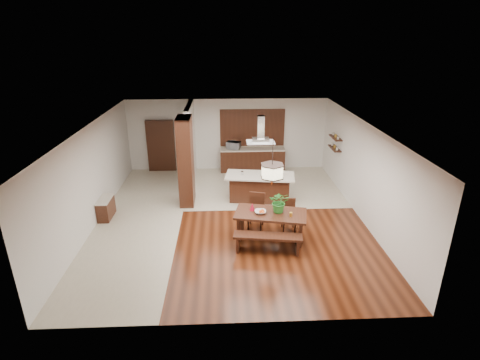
{
  "coord_description": "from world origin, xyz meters",
  "views": [
    {
      "loc": [
        -0.18,
        -10.31,
        5.34
      ],
      "look_at": [
        0.3,
        0.0,
        1.25
      ],
      "focal_mm": 28.0,
      "sensor_mm": 36.0,
      "label": 1
    }
  ],
  "objects_px": {
    "dining_bench": "(268,243)",
    "foliage_plant": "(280,202)",
    "fruit_bowl": "(260,212)",
    "pendant_lantern": "(272,162)",
    "island_cup": "(273,174)",
    "dining_chair_left": "(256,211)",
    "dining_chair_right": "(289,216)",
    "dining_table": "(270,220)",
    "range_hood": "(261,129)",
    "hallway_console": "(106,208)",
    "kitchen_island": "(260,187)",
    "microwave": "(233,145)"
  },
  "relations": [
    {
      "from": "dining_chair_right",
      "to": "pendant_lantern",
      "type": "height_order",
      "value": "pendant_lantern"
    },
    {
      "from": "hallway_console",
      "to": "dining_chair_right",
      "type": "relative_size",
      "value": 0.96
    },
    {
      "from": "fruit_bowl",
      "to": "island_cup",
      "type": "distance_m",
      "value": 2.52
    },
    {
      "from": "dining_chair_left",
      "to": "pendant_lantern",
      "type": "relative_size",
      "value": 0.78
    },
    {
      "from": "dining_bench",
      "to": "dining_chair_left",
      "type": "distance_m",
      "value": 1.39
    },
    {
      "from": "fruit_bowl",
      "to": "kitchen_island",
      "type": "bearing_deg",
      "value": 84.91
    },
    {
      "from": "dining_chair_left",
      "to": "island_cup",
      "type": "relative_size",
      "value": 8.34
    },
    {
      "from": "hallway_console",
      "to": "island_cup",
      "type": "distance_m",
      "value": 5.36
    },
    {
      "from": "pendant_lantern",
      "to": "kitchen_island",
      "type": "relative_size",
      "value": 0.55
    },
    {
      "from": "dining_chair_left",
      "to": "dining_chair_right",
      "type": "height_order",
      "value": "dining_chair_left"
    },
    {
      "from": "island_cup",
      "to": "microwave",
      "type": "relative_size",
      "value": 0.23
    },
    {
      "from": "kitchen_island",
      "to": "range_hood",
      "type": "height_order",
      "value": "range_hood"
    },
    {
      "from": "fruit_bowl",
      "to": "dining_chair_left",
      "type": "bearing_deg",
      "value": 94.92
    },
    {
      "from": "kitchen_island",
      "to": "pendant_lantern",
      "type": "bearing_deg",
      "value": -80.76
    },
    {
      "from": "kitchen_island",
      "to": "dining_bench",
      "type": "bearing_deg",
      "value": -83.62
    },
    {
      "from": "dining_chair_left",
      "to": "range_hood",
      "type": "distance_m",
      "value": 2.73
    },
    {
      "from": "kitchen_island",
      "to": "dining_table",
      "type": "bearing_deg",
      "value": -80.76
    },
    {
      "from": "microwave",
      "to": "hallway_console",
      "type": "bearing_deg",
      "value": -115.44
    },
    {
      "from": "kitchen_island",
      "to": "range_hood",
      "type": "distance_m",
      "value": 1.99
    },
    {
      "from": "pendant_lantern",
      "to": "island_cup",
      "type": "distance_m",
      "value": 2.76
    },
    {
      "from": "pendant_lantern",
      "to": "fruit_bowl",
      "type": "relative_size",
      "value": 4.31
    },
    {
      "from": "foliage_plant",
      "to": "kitchen_island",
      "type": "relative_size",
      "value": 0.26
    },
    {
      "from": "kitchen_island",
      "to": "island_cup",
      "type": "height_order",
      "value": "island_cup"
    },
    {
      "from": "dining_table",
      "to": "dining_chair_left",
      "type": "xyz_separation_m",
      "value": [
        -0.34,
        0.67,
        -0.07
      ]
    },
    {
      "from": "foliage_plant",
      "to": "dining_chair_left",
      "type": "bearing_deg",
      "value": 132.29
    },
    {
      "from": "range_hood",
      "to": "kitchen_island",
      "type": "bearing_deg",
      "value": -90.0
    },
    {
      "from": "pendant_lantern",
      "to": "kitchen_island",
      "type": "distance_m",
      "value": 3.11
    },
    {
      "from": "kitchen_island",
      "to": "hallway_console",
      "type": "bearing_deg",
      "value": -159.56
    },
    {
      "from": "dining_table",
      "to": "island_cup",
      "type": "relative_size",
      "value": 16.84
    },
    {
      "from": "hallway_console",
      "to": "island_cup",
      "type": "xyz_separation_m",
      "value": [
        5.24,
        0.93,
        0.67
      ]
    },
    {
      "from": "dining_bench",
      "to": "dining_chair_left",
      "type": "bearing_deg",
      "value": 98.24
    },
    {
      "from": "dining_bench",
      "to": "foliage_plant",
      "type": "distance_m",
      "value": 1.17
    },
    {
      "from": "fruit_bowl",
      "to": "range_hood",
      "type": "bearing_deg",
      "value": 84.92
    },
    {
      "from": "dining_chair_left",
      "to": "microwave",
      "type": "height_order",
      "value": "microwave"
    },
    {
      "from": "dining_table",
      "to": "dining_chair_right",
      "type": "relative_size",
      "value": 2.26
    },
    {
      "from": "dining_bench",
      "to": "fruit_bowl",
      "type": "relative_size",
      "value": 5.82
    },
    {
      "from": "dining_bench",
      "to": "foliage_plant",
      "type": "relative_size",
      "value": 2.92
    },
    {
      "from": "dining_table",
      "to": "pendant_lantern",
      "type": "height_order",
      "value": "pendant_lantern"
    },
    {
      "from": "dining_chair_left",
      "to": "microwave",
      "type": "relative_size",
      "value": 1.92
    },
    {
      "from": "dining_bench",
      "to": "range_hood",
      "type": "relative_size",
      "value": 1.96
    },
    {
      "from": "dining_table",
      "to": "fruit_bowl",
      "type": "relative_size",
      "value": 6.82
    },
    {
      "from": "dining_table",
      "to": "hallway_console",
      "type": "bearing_deg",
      "value": 162.99
    },
    {
      "from": "dining_bench",
      "to": "fruit_bowl",
      "type": "bearing_deg",
      "value": 101.62
    },
    {
      "from": "dining_chair_right",
      "to": "range_hood",
      "type": "height_order",
      "value": "range_hood"
    },
    {
      "from": "dining_chair_left",
      "to": "island_cup",
      "type": "height_order",
      "value": "island_cup"
    },
    {
      "from": "foliage_plant",
      "to": "range_hood",
      "type": "relative_size",
      "value": 0.67
    },
    {
      "from": "pendant_lantern",
      "to": "island_cup",
      "type": "height_order",
      "value": "pendant_lantern"
    },
    {
      "from": "dining_table",
      "to": "fruit_bowl",
      "type": "xyz_separation_m",
      "value": [
        -0.28,
        -0.01,
        0.25
      ]
    },
    {
      "from": "hallway_console",
      "to": "dining_bench",
      "type": "bearing_deg",
      "value": -24.6
    },
    {
      "from": "range_hood",
      "to": "island_cup",
      "type": "height_order",
      "value": "range_hood"
    }
  ]
}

